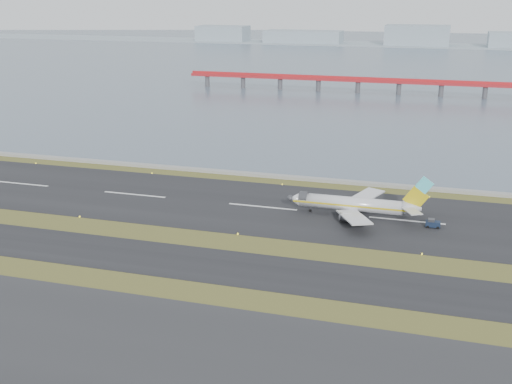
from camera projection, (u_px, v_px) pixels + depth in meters
The scene contains 10 objects.
ground at pixel (228, 246), 154.11m from camera, with size 1000.00×1000.00×0.00m, color #424C1B.
apron_strip at pixel (118, 369), 103.82m from camera, with size 1000.00×50.00×0.10m, color #2A2A2C.
taxiway_strip at pixel (211, 265), 143.13m from camera, with size 1000.00×18.00×0.10m, color black.
runway_strip at pixel (263, 207), 181.52m from camera, with size 1000.00×45.00×0.10m, color black.
seawall at pixel (288, 177), 208.81m from camera, with size 1000.00×2.50×1.00m, color gray.
bay_water at pixel (395, 59), 574.59m from camera, with size 1400.00×800.00×1.30m, color #4B586B.
red_pier at pixel (399, 82), 374.99m from camera, with size 260.00×5.00×10.20m.
far_shoreline at pixel (420, 40), 715.31m from camera, with size 1400.00×80.00×60.50m.
airliner at pixel (356, 204), 172.99m from camera, with size 38.52×32.89×12.80m.
pushback_tug at pixel (433, 223), 165.46m from camera, with size 3.75×2.30×2.35m.
Camera 1 is at (47.35, -135.24, 58.57)m, focal length 45.00 mm.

